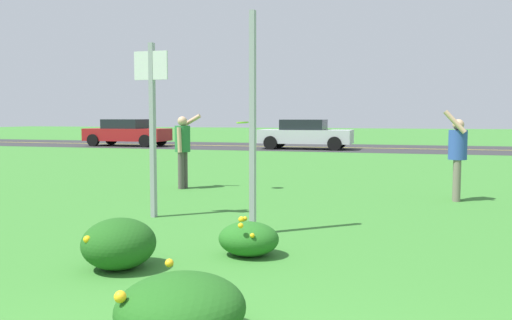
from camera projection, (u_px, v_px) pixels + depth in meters
ground_plane at (377, 176)px, 14.56m from camera, size 120.00×120.00×0.00m
highway_strip at (395, 149)px, 26.91m from camera, size 120.00×7.37×0.01m
highway_center_stripe at (395, 148)px, 26.91m from camera, size 120.00×0.16×0.00m
daylily_clump_mid_center at (249, 239)px, 6.18m from camera, size 0.70×0.63×0.44m
daylily_clump_mid_right at (181, 308)px, 3.82m from camera, size 0.92×0.97×0.51m
daylily_clump_front_center at (119, 244)px, 5.64m from camera, size 0.77×0.80×0.53m
sign_post_near_path at (152, 113)px, 8.44m from camera, size 0.56×0.10×2.74m
sign_post_by_roadside at (253, 124)px, 7.21m from camera, size 0.07×0.10×2.99m
person_thrower_green_shirt at (183, 145)px, 11.91m from camera, size 0.53×0.49×1.65m
person_catcher_blue_shirt at (457, 152)px, 10.15m from camera, size 0.46×0.49×1.72m
frisbee_lime at (242, 123)px, 11.61m from camera, size 0.27×0.27×0.05m
car_red_leftmost at (127, 132)px, 29.25m from camera, size 4.50×2.00×1.45m
car_silver_center_left at (305, 134)px, 26.46m from camera, size 4.50×2.00×1.45m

